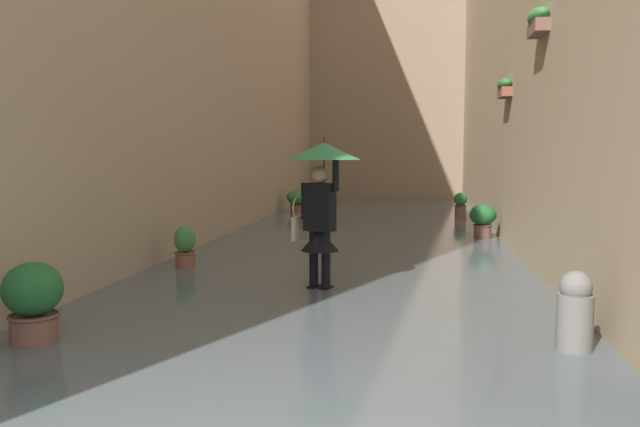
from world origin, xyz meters
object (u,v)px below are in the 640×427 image
(potted_plant_far_right, at_px, (33,302))
(potted_plant_near_left, at_px, (483,220))
(potted_plant_near_right, at_px, (185,247))
(potted_plant_mid_right, at_px, (297,200))
(mooring_bollard, at_px, (575,315))
(person_wading, at_px, (322,187))
(potted_plant_mid_left, at_px, (460,205))

(potted_plant_far_right, relative_size, potted_plant_near_left, 1.07)
(potted_plant_near_right, relative_size, potted_plant_mid_right, 0.98)
(potted_plant_near_left, relative_size, mooring_bollard, 0.98)
(potted_plant_near_left, bearing_deg, potted_plant_mid_right, -47.91)
(potted_plant_near_left, xyz_separation_m, potted_plant_mid_right, (4.96, -5.49, -0.03))
(potted_plant_near_right, distance_m, potted_plant_mid_right, 9.58)
(potted_plant_mid_right, xyz_separation_m, mooring_bollard, (-4.97, 13.21, -0.04))
(potted_plant_far_right, bearing_deg, person_wading, -129.84)
(potted_plant_far_right, bearing_deg, potted_plant_mid_left, -110.83)
(potted_plant_mid_right, distance_m, mooring_bollard, 14.12)
(person_wading, bearing_deg, potted_plant_mid_right, -77.88)
(potted_plant_near_right, relative_size, potted_plant_mid_left, 0.94)
(potted_plant_mid_left, bearing_deg, mooring_bollard, 90.80)
(person_wading, relative_size, potted_plant_far_right, 2.45)
(person_wading, height_order, potted_plant_mid_right, person_wading)
(mooring_bollard, bearing_deg, potted_plant_mid_left, -89.20)
(person_wading, xyz_separation_m, potted_plant_mid_left, (-2.46, -9.79, -1.00))
(potted_plant_near_right, bearing_deg, potted_plant_far_right, 90.49)
(potted_plant_near_right, distance_m, mooring_bollard, 6.17)
(potted_plant_near_right, relative_size, mooring_bollard, 0.90)
(potted_plant_mid_right, bearing_deg, mooring_bollard, 110.63)
(potted_plant_near_left, distance_m, potted_plant_mid_right, 7.40)
(person_wading, xyz_separation_m, potted_plant_far_right, (2.32, 2.78, -0.96))
(potted_plant_mid_right, bearing_deg, potted_plant_near_left, 132.09)
(person_wading, height_order, potted_plant_mid_left, person_wading)
(potted_plant_far_right, xyz_separation_m, potted_plant_mid_left, (-4.79, -12.58, -0.05))
(potted_plant_near_left, xyz_separation_m, mooring_bollard, (-0.02, 7.72, -0.07))
(person_wading, distance_m, potted_plant_far_right, 3.75)
(person_wading, height_order, potted_plant_near_left, person_wading)
(potted_plant_mid_right, bearing_deg, potted_plant_mid_left, 167.04)
(potted_plant_mid_left, bearing_deg, potted_plant_mid_right, -12.96)
(potted_plant_mid_left, relative_size, mooring_bollard, 0.95)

